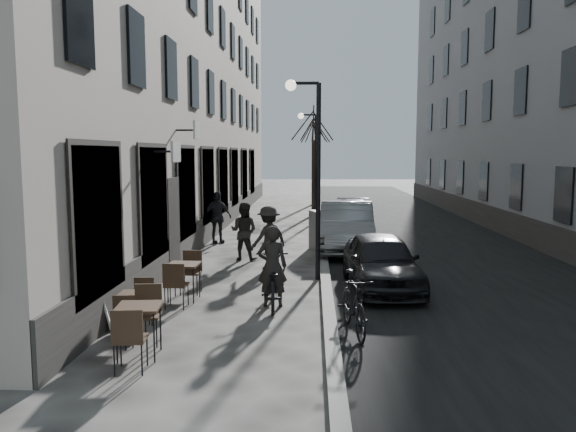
# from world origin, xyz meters

# --- Properties ---
(ground) EXTENTS (120.00, 120.00, 0.00)m
(ground) POSITION_xyz_m (0.00, 0.00, 0.00)
(ground) COLOR #383633
(ground) RESTS_ON ground
(road) EXTENTS (7.30, 60.00, 0.00)m
(road) POSITION_xyz_m (3.85, 16.00, 0.00)
(road) COLOR black
(road) RESTS_ON ground
(kerb) EXTENTS (0.25, 60.00, 0.12)m
(kerb) POSITION_xyz_m (0.20, 16.00, 0.06)
(kerb) COLOR gray
(kerb) RESTS_ON ground
(building_left) EXTENTS (4.00, 35.00, 16.00)m
(building_left) POSITION_xyz_m (-6.00, 16.50, 8.00)
(building_left) COLOR #AB9F8F
(building_left) RESTS_ON ground
(building_right) EXTENTS (4.00, 35.00, 16.00)m
(building_right) POSITION_xyz_m (9.50, 16.50, 8.00)
(building_right) COLOR gray
(building_right) RESTS_ON ground
(streetlamp_near) EXTENTS (0.90, 0.28, 5.09)m
(streetlamp_near) POSITION_xyz_m (-0.17, 6.00, 3.16)
(streetlamp_near) COLOR black
(streetlamp_near) RESTS_ON ground
(streetlamp_far) EXTENTS (0.90, 0.28, 5.09)m
(streetlamp_far) POSITION_xyz_m (-0.17, 18.00, 3.16)
(streetlamp_far) COLOR black
(streetlamp_far) RESTS_ON ground
(tree_near) EXTENTS (2.40, 2.40, 5.70)m
(tree_near) POSITION_xyz_m (-0.10, 21.00, 4.66)
(tree_near) COLOR black
(tree_near) RESTS_ON ground
(tree_far) EXTENTS (2.40, 2.40, 5.70)m
(tree_far) POSITION_xyz_m (-0.10, 27.00, 4.66)
(tree_far) COLOR black
(tree_far) RESTS_ON ground
(bistro_set_a) EXTENTS (0.75, 1.72, 1.00)m
(bistro_set_a) POSITION_xyz_m (-2.92, 0.35, 0.51)
(bistro_set_a) COLOR #322216
(bistro_set_a) RESTS_ON ground
(bistro_set_b) EXTENTS (0.61, 1.44, 0.84)m
(bistro_set_b) POSITION_xyz_m (-3.40, 1.66, 0.43)
(bistro_set_b) COLOR #322216
(bistro_set_b) RESTS_ON ground
(bistro_set_c) EXTENTS (0.70, 1.67, 0.98)m
(bistro_set_c) POSITION_xyz_m (-3.00, 3.82, 0.50)
(bistro_set_c) COLOR #322216
(bistro_set_c) RESTS_ON ground
(sign_board) EXTENTS (0.49, 0.61, 0.95)m
(sign_board) POSITION_xyz_m (-4.01, 1.78, 0.38)
(sign_board) COLOR black
(sign_board) RESTS_ON ground
(utility_cabinet) EXTENTS (0.74, 1.00, 1.33)m
(utility_cabinet) POSITION_xyz_m (0.10, 10.34, 0.67)
(utility_cabinet) COLOR slate
(utility_cabinet) RESTS_ON ground
(bicycle) EXTENTS (0.85, 2.08, 1.07)m
(bicycle) POSITION_xyz_m (-0.99, 3.40, 0.53)
(bicycle) COLOR black
(bicycle) RESTS_ON ground
(cyclist_rider) EXTENTS (0.67, 0.46, 1.75)m
(cyclist_rider) POSITION_xyz_m (-0.99, 3.40, 0.87)
(cyclist_rider) COLOR black
(cyclist_rider) RESTS_ON ground
(pedestrian_near) EXTENTS (1.00, 0.86, 1.77)m
(pedestrian_near) POSITION_xyz_m (-2.24, 8.60, 0.88)
(pedestrian_near) COLOR #272522
(pedestrian_near) RESTS_ON ground
(pedestrian_mid) EXTENTS (1.30, 1.25, 1.78)m
(pedestrian_mid) POSITION_xyz_m (-1.37, 7.35, 0.89)
(pedestrian_mid) COLOR black
(pedestrian_mid) RESTS_ON ground
(pedestrian_far) EXTENTS (1.18, 0.94, 1.88)m
(pedestrian_far) POSITION_xyz_m (-3.60, 11.73, 0.94)
(pedestrian_far) COLOR black
(pedestrian_far) RESTS_ON ground
(car_near) EXTENTS (1.82, 4.04, 1.35)m
(car_near) POSITION_xyz_m (1.52, 5.05, 0.67)
(car_near) COLOR black
(car_near) RESTS_ON ground
(car_mid) EXTENTS (1.95, 4.98, 1.62)m
(car_mid) POSITION_xyz_m (1.00, 10.34, 0.81)
(car_mid) COLOR gray
(car_mid) RESTS_ON ground
(car_far) EXTENTS (2.10, 4.42, 1.25)m
(car_far) POSITION_xyz_m (1.55, 15.44, 0.62)
(car_far) COLOR #3C3F47
(car_far) RESTS_ON ground
(moped) EXTENTS (0.79, 1.93, 1.13)m
(moped) POSITION_xyz_m (0.61, 1.64, 0.56)
(moped) COLOR black
(moped) RESTS_ON ground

